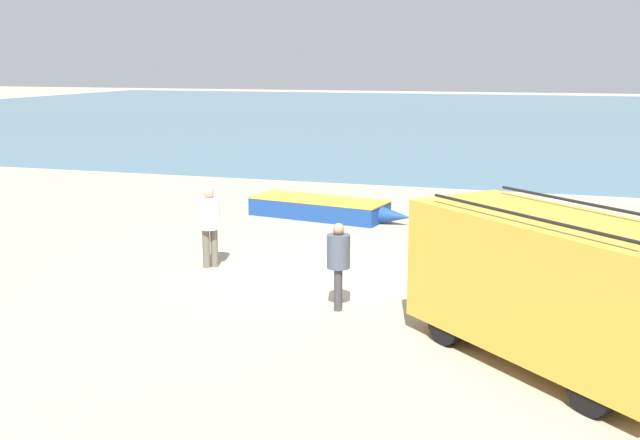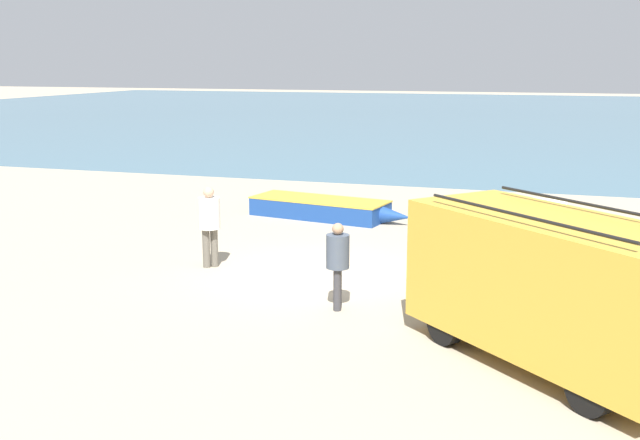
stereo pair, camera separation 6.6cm
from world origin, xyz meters
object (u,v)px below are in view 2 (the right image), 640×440
Objects in this scene: fishing_rowboat_1 at (533,225)px; fisherman_1 at (594,249)px; fisherman_0 at (511,223)px; fisherman_3 at (209,219)px; fisherman_2 at (338,258)px; fishing_rowboat_2 at (324,208)px; parked_van at (555,286)px.

fisherman_1 reaches higher than fishing_rowboat_1.
fisherman_3 is at bearing 94.39° from fisherman_0.
fisherman_0 reaches higher than fisherman_2.
fishing_rowboat_1 is at bearing -127.54° from fisherman_2.
fishing_rowboat_2 is 2.90× the size of fisherman_1.
parked_van is 0.91× the size of fishing_rowboat_1.
fisherman_3 is (-0.82, -5.92, 0.81)m from fishing_rowboat_2.
fisherman_3 is (-8.01, 0.03, 0.05)m from fisherman_1.
fisherman_2 is at bearing -61.02° from fishing_rowboat_2.
fisherman_2 is at bearing -21.96° from fishing_rowboat_1.
parked_van is at bearing 6.38° from fishing_rowboat_1.
fisherman_2 is 0.90× the size of fisherman_3.
fishing_rowboat_2 is at bearing 41.75° from fisherman_0.
fisherman_1 is at bearing 16.26° from fishing_rowboat_1.
parked_van is 2.63× the size of fisherman_3.
parked_van reaches higher than fisherman_0.
fisherman_0 is at bearing -25.69° from fishing_rowboat_2.
fisherman_3 is at bearing -50.15° from fishing_rowboat_1.
fisherman_0 is (5.54, -3.99, 0.74)m from fishing_rowboat_2.
fisherman_2 is (-2.85, -3.87, -0.04)m from fisherman_0.
parked_van is 8.68m from fishing_rowboat_1.
fishing_rowboat_2 is 8.34m from fisherman_2.
fishing_rowboat_1 is (-0.56, 8.61, -0.92)m from parked_van.
fisherman_0 is at bearing 141.96° from parked_van.
fishing_rowboat_1 is 5.99m from fishing_rowboat_2.
parked_van reaches higher than fisherman_3.
fishing_rowboat_1 is at bearing 135.69° from parked_van.
fisherman_0 is at bearing 67.09° from fisherman_3.
fisherman_0 reaches higher than fishing_rowboat_2.
fisherman_3 is (-7.32, 3.48, -0.16)m from parked_van.
fishing_rowboat_1 is at bearing -103.83° from fisherman_1.
fisherman_2 is (2.69, -7.87, 0.70)m from fishing_rowboat_2.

